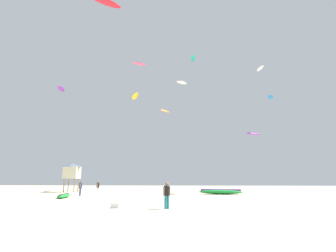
# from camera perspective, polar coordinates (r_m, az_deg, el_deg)

# --- Properties ---
(ground_plane) EXTENTS (120.00, 120.00, 0.00)m
(ground_plane) POSITION_cam_1_polar(r_m,az_deg,el_deg) (11.83, -5.47, -20.80)
(ground_plane) COLOR beige
(person_foreground) EXTENTS (0.48, 0.39, 1.72)m
(person_foreground) POSITION_cam_1_polar(r_m,az_deg,el_deg) (18.19, -0.27, -14.24)
(person_foreground) COLOR teal
(person_foreground) RESTS_ON ground
(person_midground) EXTENTS (0.37, 0.54, 1.64)m
(person_midground) POSITION_cam_1_polar(r_m,az_deg,el_deg) (33.04, -18.29, -12.35)
(person_midground) COLOR navy
(person_midground) RESTS_ON ground
(person_left) EXTENTS (0.36, 0.52, 1.58)m
(person_left) POSITION_cam_1_polar(r_m,az_deg,el_deg) (35.95, -14.82, -12.45)
(person_left) COLOR silver
(person_left) RESTS_ON ground
(kite_grounded_near) EXTENTS (5.54, 2.48, 0.67)m
(kite_grounded_near) POSITION_cam_1_polar(r_m,az_deg,el_deg) (34.58, 11.23, -13.69)
(kite_grounded_near) COLOR green
(kite_grounded_near) RESTS_ON ground
(kite_grounded_mid) EXTENTS (1.49, 3.56, 0.44)m
(kite_grounded_mid) POSITION_cam_1_polar(r_m,az_deg,el_deg) (30.06, -21.48, -13.78)
(kite_grounded_mid) COLOR green
(kite_grounded_mid) RESTS_ON ground
(lifeguard_tower) EXTENTS (2.30, 2.30, 4.15)m
(lifeguard_tower) POSITION_cam_1_polar(r_m,az_deg,el_deg) (42.24, -19.88, -9.01)
(lifeguard_tower) COLOR #8C704C
(lifeguard_tower) RESTS_ON ground
(cooler_box) EXTENTS (0.56, 0.36, 0.32)m
(cooler_box) POSITION_cam_1_polar(r_m,az_deg,el_deg) (19.14, -11.28, -16.41)
(cooler_box) COLOR white
(cooler_box) RESTS_ON ground
(kite_aloft_0) EXTENTS (3.70, 3.20, 0.49)m
(kite_aloft_0) POSITION_cam_1_polar(r_m,az_deg,el_deg) (35.89, -13.19, 24.52)
(kite_aloft_0) COLOR red
(kite_aloft_1) EXTENTS (1.94, 2.91, 0.39)m
(kite_aloft_1) POSITION_cam_1_polar(r_m,az_deg,el_deg) (53.13, 21.16, 5.82)
(kite_aloft_1) COLOR blue
(kite_aloft_2) EXTENTS (1.94, 2.24, 0.58)m
(kite_aloft_2) POSITION_cam_1_polar(r_m,az_deg,el_deg) (45.13, -0.67, 3.26)
(kite_aloft_2) COLOR orange
(kite_aloft_3) EXTENTS (1.47, 3.40, 0.59)m
(kite_aloft_3) POSITION_cam_1_polar(r_m,az_deg,el_deg) (53.59, -21.97, 7.40)
(kite_aloft_3) COLOR purple
(kite_aloft_4) EXTENTS (3.67, 2.92, 0.56)m
(kite_aloft_4) POSITION_cam_1_polar(r_m,az_deg,el_deg) (50.00, 17.82, -1.61)
(kite_aloft_4) COLOR purple
(kite_aloft_5) EXTENTS (2.64, 2.04, 0.56)m
(kite_aloft_5) POSITION_cam_1_polar(r_m,az_deg,el_deg) (51.63, -6.17, 13.16)
(kite_aloft_5) COLOR #E5598C
(kite_aloft_6) EXTENTS (0.91, 2.48, 0.29)m
(kite_aloft_6) POSITION_cam_1_polar(r_m,az_deg,el_deg) (46.79, 19.17, 11.62)
(kite_aloft_6) COLOR white
(kite_aloft_7) EXTENTS (2.26, 4.43, 0.84)m
(kite_aloft_7) POSITION_cam_1_polar(r_m,az_deg,el_deg) (49.94, -7.08, 6.36)
(kite_aloft_7) COLOR yellow
(kite_aloft_8) EXTENTS (0.98, 2.86, 0.39)m
(kite_aloft_8) POSITION_cam_1_polar(r_m,az_deg,el_deg) (55.04, 5.38, 14.25)
(kite_aloft_8) COLOR #19B29E
(kite_aloft_9) EXTENTS (2.42, 2.09, 0.60)m
(kite_aloft_9) POSITION_cam_1_polar(r_m,az_deg,el_deg) (52.82, 2.98, 9.31)
(kite_aloft_9) COLOR white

